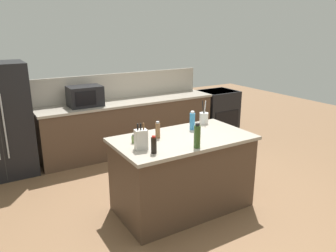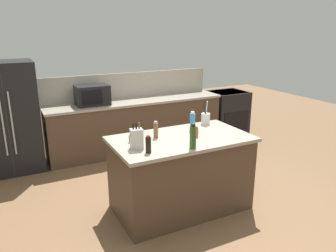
{
  "view_description": "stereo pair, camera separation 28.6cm",
  "coord_description": "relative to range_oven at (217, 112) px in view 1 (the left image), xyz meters",
  "views": [
    {
      "loc": [
        -2.08,
        -3.09,
        2.2
      ],
      "look_at": [
        0.0,
        0.35,
        0.99
      ],
      "focal_mm": 35.0,
      "sensor_mm": 36.0,
      "label": 1
    },
    {
      "loc": [
        -1.83,
        -3.23,
        2.2
      ],
      "look_at": [
        0.0,
        0.35,
        0.99
      ],
      "focal_mm": 35.0,
      "sensor_mm": 36.0,
      "label": 2
    }
  ],
  "objects": [
    {
      "name": "knife_block",
      "position": [
        -2.96,
        -2.3,
        0.59
      ],
      "size": [
        0.14,
        0.12,
        0.29
      ],
      "rotation": [
        0.0,
        0.0,
        -0.14
      ],
      "color": "beige",
      "rests_on": "kitchen_island"
    },
    {
      "name": "ground_plane",
      "position": [
        -2.35,
        -2.2,
        -0.47
      ],
      "size": [
        14.0,
        14.0,
        0.0
      ],
      "primitive_type": "plane",
      "color": "brown"
    },
    {
      "name": "microwave",
      "position": [
        -2.85,
        0.0,
        0.64
      ],
      "size": [
        0.55,
        0.39,
        0.34
      ],
      "color": "black",
      "rests_on": "back_counter_run"
    },
    {
      "name": "spice_jar_paprika",
      "position": [
        -2.18,
        -2.26,
        0.53
      ],
      "size": [
        0.05,
        0.05,
        0.12
      ],
      "color": "#B73D1E",
      "rests_on": "kitchen_island"
    },
    {
      "name": "olive_oil_bottle",
      "position": [
        -2.42,
        -2.57,
        0.6
      ],
      "size": [
        0.07,
        0.07,
        0.28
      ],
      "color": "#2D4C1E",
      "rests_on": "kitchen_island"
    },
    {
      "name": "salt_shaker",
      "position": [
        -2.02,
        -1.91,
        0.52
      ],
      "size": [
        0.05,
        0.05,
        0.11
      ],
      "color": "silver",
      "rests_on": "kitchen_island"
    },
    {
      "name": "kitchen_island",
      "position": [
        -2.35,
        -2.2,
        0.0
      ],
      "size": [
        1.67,
        0.94,
        0.94
      ],
      "color": "#4C3828",
      "rests_on": "ground_plane"
    },
    {
      "name": "soy_sauce_bottle",
      "position": [
        -2.9,
        -2.47,
        0.56
      ],
      "size": [
        0.06,
        0.06,
        0.19
      ],
      "color": "black",
      "rests_on": "kitchen_island"
    },
    {
      "name": "dish_soap_bottle",
      "position": [
        -2.08,
        -2.0,
        0.59
      ],
      "size": [
        0.07,
        0.07,
        0.24
      ],
      "color": "#3384BC",
      "rests_on": "kitchen_island"
    },
    {
      "name": "spice_jar_oregano",
      "position": [
        -2.94,
        -2.08,
        0.52
      ],
      "size": [
        0.06,
        0.06,
        0.1
      ],
      "color": "#567038",
      "rests_on": "kitchen_island"
    },
    {
      "name": "back_counter_run",
      "position": [
        -2.05,
        0.0,
        0.0
      ],
      "size": [
        3.26,
        0.66,
        0.94
      ],
      "color": "#4C3828",
      "rests_on": "ground_plane"
    },
    {
      "name": "pepper_grinder",
      "position": [
        -2.62,
        -2.06,
        0.57
      ],
      "size": [
        0.06,
        0.06,
        0.2
      ],
      "color": "brown",
      "rests_on": "kitchen_island"
    },
    {
      "name": "utensil_crock",
      "position": [
        -1.78,
        -1.85,
        0.56
      ],
      "size": [
        0.12,
        0.12,
        0.32
      ],
      "color": "beige",
      "rests_on": "kitchen_island"
    },
    {
      "name": "wall_backsplash",
      "position": [
        -2.05,
        0.32,
        0.7
      ],
      "size": [
        3.22,
        0.03,
        0.46
      ],
      "primitive_type": "cube",
      "color": "#B2A899",
      "rests_on": "back_counter_run"
    },
    {
      "name": "range_oven",
      "position": [
        0.0,
        0.0,
        0.0
      ],
      "size": [
        0.76,
        0.65,
        0.92
      ],
      "color": "black",
      "rests_on": "ground_plane"
    }
  ]
}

